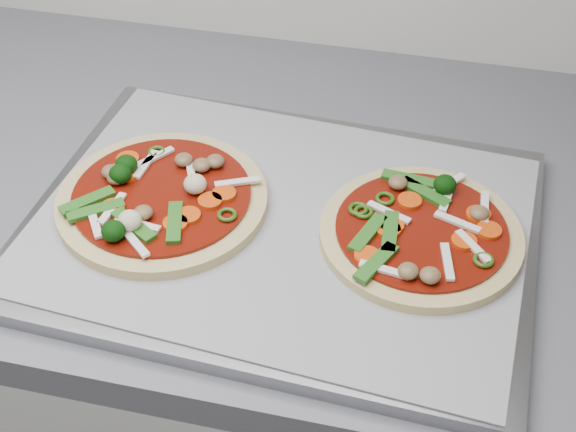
# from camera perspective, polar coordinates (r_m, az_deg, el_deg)

# --- Properties ---
(baking_tray) EXTENTS (0.53, 0.40, 0.02)m
(baking_tray) POSITION_cam_1_polar(r_m,az_deg,el_deg) (0.83, -0.49, -0.83)
(baking_tray) COLOR gray
(baking_tray) RESTS_ON countertop
(parchment) EXTENTS (0.52, 0.39, 0.00)m
(parchment) POSITION_cam_1_polar(r_m,az_deg,el_deg) (0.82, -0.49, -0.36)
(parchment) COLOR gray
(parchment) RESTS_ON baking_tray
(pizza_left) EXTENTS (0.25, 0.25, 0.04)m
(pizza_left) POSITION_cam_1_polar(r_m,az_deg,el_deg) (0.84, -9.10, 1.28)
(pizza_left) COLOR tan
(pizza_left) RESTS_ON parchment
(pizza_right) EXTENTS (0.23, 0.23, 0.03)m
(pizza_right) POSITION_cam_1_polar(r_m,az_deg,el_deg) (0.81, 9.43, -1.11)
(pizza_right) COLOR tan
(pizza_right) RESTS_ON parchment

